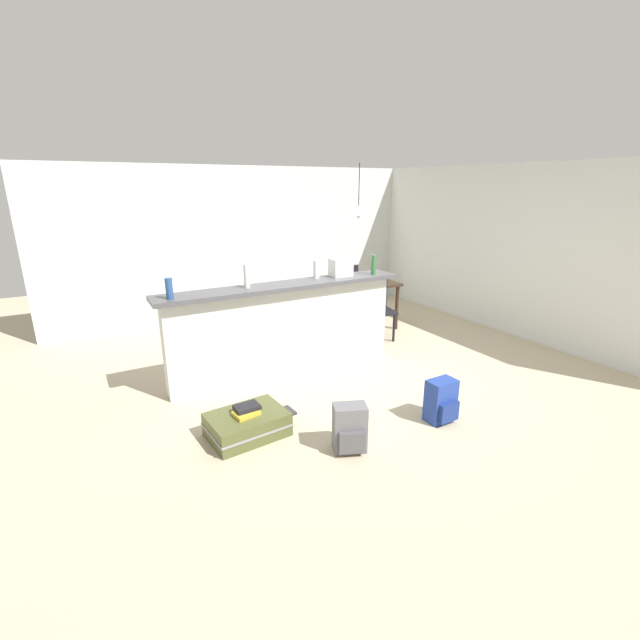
% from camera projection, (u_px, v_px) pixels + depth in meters
% --- Properties ---
extents(ground_plane, '(13.00, 13.00, 0.05)m').
position_uv_depth(ground_plane, '(344.00, 375.00, 5.31)').
color(ground_plane, '#BCAD8E').
extents(wall_back, '(6.60, 0.10, 2.50)m').
position_uv_depth(wall_back, '(249.00, 242.00, 7.46)').
color(wall_back, silver).
rests_on(wall_back, ground_plane).
extents(wall_right, '(0.10, 6.00, 2.50)m').
position_uv_depth(wall_right, '(504.00, 250.00, 6.62)').
color(wall_right, silver).
rests_on(wall_right, ground_plane).
extents(partition_half_wall, '(2.80, 0.20, 1.06)m').
position_uv_depth(partition_half_wall, '(286.00, 331.00, 5.17)').
color(partition_half_wall, silver).
rests_on(partition_half_wall, ground_plane).
extents(bar_countertop, '(2.96, 0.40, 0.05)m').
position_uv_depth(bar_countertop, '(285.00, 286.00, 5.00)').
color(bar_countertop, '#4C4C51').
rests_on(bar_countertop, partition_half_wall).
extents(bottle_blue, '(0.07, 0.07, 0.21)m').
position_uv_depth(bottle_blue, '(169.00, 288.00, 4.30)').
color(bottle_blue, '#284C89').
rests_on(bottle_blue, bar_countertop).
extents(bottle_white, '(0.06, 0.06, 0.26)m').
position_uv_depth(bottle_white, '(247.00, 276.00, 4.76)').
color(bottle_white, silver).
rests_on(bottle_white, bar_countertop).
extents(bottle_clear, '(0.07, 0.07, 0.22)m').
position_uv_depth(bottle_clear, '(316.00, 269.00, 5.26)').
color(bottle_clear, silver).
rests_on(bottle_clear, bar_countertop).
extents(bottle_green, '(0.06, 0.06, 0.25)m').
position_uv_depth(bottle_green, '(373.00, 265.00, 5.48)').
color(bottle_green, '#2D6B38').
rests_on(bottle_green, bar_countertop).
extents(grocery_bag, '(0.26, 0.18, 0.22)m').
position_uv_depth(grocery_bag, '(341.00, 267.00, 5.39)').
color(grocery_bag, silver).
rests_on(grocery_bag, bar_countertop).
extents(dining_table, '(1.10, 0.80, 0.74)m').
position_uv_depth(dining_table, '(359.00, 288.00, 6.80)').
color(dining_table, '#332319').
rests_on(dining_table, ground_plane).
extents(dining_chair_near_partition, '(0.46, 0.46, 0.93)m').
position_uv_depth(dining_chair_near_partition, '(377.00, 304.00, 6.39)').
color(dining_chair_near_partition, black).
rests_on(dining_chair_near_partition, ground_plane).
extents(dining_chair_far_side, '(0.41, 0.41, 0.93)m').
position_uv_depth(dining_chair_far_side, '(344.00, 289.00, 7.31)').
color(dining_chair_far_side, black).
rests_on(dining_chair_far_side, ground_plane).
extents(pendant_lamp, '(0.34, 0.34, 0.78)m').
position_uv_depth(pendant_lamp, '(358.00, 210.00, 6.51)').
color(pendant_lamp, black).
extents(suitcase_flat_olive, '(0.85, 0.55, 0.22)m').
position_uv_depth(suitcase_flat_olive, '(248.00, 424.00, 3.96)').
color(suitcase_flat_olive, '#51562D').
rests_on(suitcase_flat_olive, ground_plane).
extents(backpack_blue, '(0.28, 0.25, 0.42)m').
position_uv_depth(backpack_blue, '(441.00, 401.00, 4.18)').
color(backpack_blue, '#233D93').
rests_on(backpack_blue, ground_plane).
extents(backpack_grey, '(0.33, 0.31, 0.42)m').
position_uv_depth(backpack_grey, '(350.00, 429.00, 3.71)').
color(backpack_grey, slate).
rests_on(backpack_grey, ground_plane).
extents(book_stack, '(0.26, 0.22, 0.07)m').
position_uv_depth(book_stack, '(247.00, 410.00, 3.91)').
color(book_stack, gold).
rests_on(book_stack, suitcase_flat_olive).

